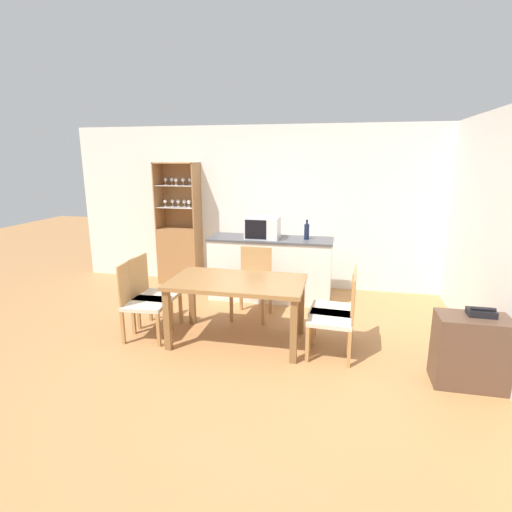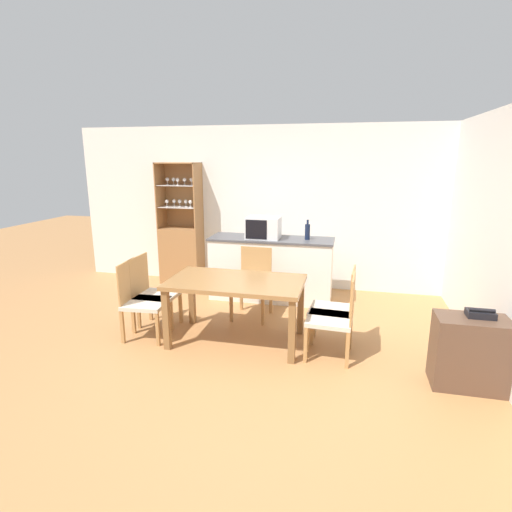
# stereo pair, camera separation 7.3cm
# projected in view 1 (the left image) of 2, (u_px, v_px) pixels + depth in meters

# --- Properties ---
(ground_plane) EXTENTS (18.00, 18.00, 0.00)m
(ground_plane) POSITION_uv_depth(u_px,v_px,m) (234.00, 359.00, 4.18)
(ground_plane) COLOR #B27A47
(wall_back) EXTENTS (6.80, 0.06, 2.55)m
(wall_back) POSITION_uv_depth(u_px,v_px,m) (276.00, 208.00, 6.37)
(wall_back) COLOR white
(wall_back) RESTS_ON ground_plane
(kitchen_counter) EXTENTS (1.80, 0.58, 0.92)m
(kitchen_counter) POSITION_uv_depth(u_px,v_px,m) (270.00, 269.00, 5.89)
(kitchen_counter) COLOR white
(kitchen_counter) RESTS_ON ground_plane
(display_cabinet) EXTENTS (0.67, 0.39, 1.98)m
(display_cabinet) POSITION_uv_depth(u_px,v_px,m) (180.00, 247.00, 6.65)
(display_cabinet) COLOR #A37042
(display_cabinet) RESTS_ON ground_plane
(dining_table) EXTENTS (1.49, 0.85, 0.73)m
(dining_table) POSITION_uv_depth(u_px,v_px,m) (237.00, 288.00, 4.45)
(dining_table) COLOR olive
(dining_table) RESTS_ON ground_plane
(dining_chair_side_right_near) EXTENTS (0.49, 0.49, 0.90)m
(dining_chair_side_right_near) POSITION_uv_depth(u_px,v_px,m) (336.00, 317.00, 4.15)
(dining_chair_side_right_near) COLOR beige
(dining_chair_side_right_near) RESTS_ON ground_plane
(dining_chair_side_right_far) EXTENTS (0.49, 0.49, 0.90)m
(dining_chair_side_right_far) POSITION_uv_depth(u_px,v_px,m) (337.00, 308.00, 4.39)
(dining_chair_side_right_far) COLOR beige
(dining_chair_side_right_far) RESTS_ON ground_plane
(dining_chair_side_left_near) EXTENTS (0.49, 0.49, 0.90)m
(dining_chair_side_left_near) POSITION_uv_depth(u_px,v_px,m) (142.00, 301.00, 4.60)
(dining_chair_side_left_near) COLOR beige
(dining_chair_side_left_near) RESTS_ON ground_plane
(dining_chair_side_left_far) EXTENTS (0.46, 0.46, 0.90)m
(dining_chair_side_left_far) POSITION_uv_depth(u_px,v_px,m) (153.00, 294.00, 4.84)
(dining_chair_side_left_far) COLOR beige
(dining_chair_side_left_far) RESTS_ON ground_plane
(dining_chair_head_far) EXTENTS (0.48, 0.48, 0.90)m
(dining_chair_head_far) POSITION_uv_depth(u_px,v_px,m) (253.00, 284.00, 5.23)
(dining_chair_head_far) COLOR beige
(dining_chair_head_far) RESTS_ON ground_plane
(microwave) EXTENTS (0.48, 0.36, 0.31)m
(microwave) POSITION_uv_depth(u_px,v_px,m) (263.00, 228.00, 5.73)
(microwave) COLOR silver
(microwave) RESTS_ON kitchen_counter
(wine_bottle) EXTENTS (0.07, 0.07, 0.28)m
(wine_bottle) POSITION_uv_depth(u_px,v_px,m) (307.00, 231.00, 5.66)
(wine_bottle) COLOR #141E38
(wine_bottle) RESTS_ON kitchen_counter
(side_cabinet) EXTENTS (0.62, 0.37, 0.67)m
(side_cabinet) POSITION_uv_depth(u_px,v_px,m) (470.00, 351.00, 3.64)
(side_cabinet) COLOR brown
(side_cabinet) RESTS_ON ground_plane
(telephone) EXTENTS (0.23, 0.15, 0.09)m
(telephone) POSITION_uv_depth(u_px,v_px,m) (481.00, 312.00, 3.58)
(telephone) COLOR black
(telephone) RESTS_ON side_cabinet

